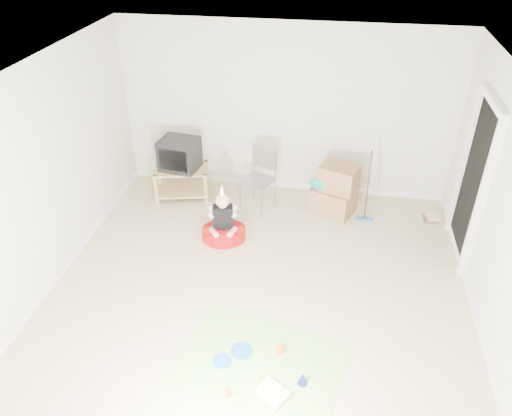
% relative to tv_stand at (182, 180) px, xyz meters
% --- Properties ---
extents(ground, '(5.00, 5.00, 0.00)m').
position_rel_tv_stand_xyz_m(ground, '(1.52, -1.93, -0.30)').
color(ground, '#C9B790').
rests_on(ground, ground).
extents(doorway_recess, '(0.02, 0.90, 2.05)m').
position_rel_tv_stand_xyz_m(doorway_recess, '(4.00, -0.73, 0.73)').
color(doorway_recess, black).
rests_on(doorway_recess, ground).
extents(tv_stand, '(0.90, 0.66, 0.50)m').
position_rel_tv_stand_xyz_m(tv_stand, '(0.00, 0.00, 0.00)').
color(tv_stand, '#A77F4B').
rests_on(tv_stand, ground).
extents(crt_tv, '(0.61, 0.53, 0.47)m').
position_rel_tv_stand_xyz_m(crt_tv, '(-0.00, 0.00, 0.44)').
color(crt_tv, black).
rests_on(crt_tv, tv_stand).
extents(folding_chair, '(0.56, 0.55, 0.95)m').
position_rel_tv_stand_xyz_m(folding_chair, '(1.20, -0.10, 0.17)').
color(folding_chair, gray).
rests_on(folding_chair, ground).
extents(cardboard_boxes, '(0.74, 0.66, 0.77)m').
position_rel_tv_stand_xyz_m(cardboard_boxes, '(2.34, -0.05, 0.07)').
color(cardboard_boxes, '#926446').
rests_on(cardboard_boxes, ground).
extents(floor_mop, '(0.25, 0.33, 0.99)m').
position_rel_tv_stand_xyz_m(floor_mop, '(2.81, -0.20, -0.03)').
color(floor_mop, blue).
rests_on(floor_mop, ground).
extents(book_pile, '(0.20, 0.25, 0.08)m').
position_rel_tv_stand_xyz_m(book_pile, '(3.76, -0.03, -0.26)').
color(book_pile, '#267451').
rests_on(book_pile, ground).
extents(seated_woman, '(0.70, 0.70, 0.86)m').
position_rel_tv_stand_xyz_m(seated_woman, '(0.88, -0.99, -0.11)').
color(seated_woman, '#B21010').
rests_on(seated_woman, ground).
extents(party_mat, '(1.90, 1.56, 0.01)m').
position_rel_tv_stand_xyz_m(party_mat, '(1.70, -3.03, -0.29)').
color(party_mat, '#EF329E').
rests_on(party_mat, ground).
extents(birthday_cake, '(0.35, 0.34, 0.14)m').
position_rel_tv_stand_xyz_m(birthday_cake, '(1.90, -3.41, -0.26)').
color(birthday_cake, white).
rests_on(birthday_cake, party_mat).
extents(blue_plate_near, '(0.33, 0.33, 0.01)m').
position_rel_tv_stand_xyz_m(blue_plate_near, '(1.50, -2.92, -0.28)').
color(blue_plate_near, blue).
rests_on(blue_plate_near, party_mat).
extents(blue_plate_far, '(0.27, 0.27, 0.01)m').
position_rel_tv_stand_xyz_m(blue_plate_far, '(1.33, -3.08, -0.28)').
color(blue_plate_far, blue).
rests_on(blue_plate_far, party_mat).
extents(orange_cup_near, '(0.11, 0.11, 0.09)m').
position_rel_tv_stand_xyz_m(orange_cup_near, '(1.90, -2.87, -0.25)').
color(orange_cup_near, '#DF5618').
rests_on(orange_cup_near, party_mat).
extents(orange_cup_far, '(0.08, 0.08, 0.07)m').
position_rel_tv_stand_xyz_m(orange_cup_far, '(1.48, -3.47, -0.26)').
color(orange_cup_far, '#DF5618').
rests_on(orange_cup_far, party_mat).
extents(blue_party_hat, '(0.12, 0.12, 0.15)m').
position_rel_tv_stand_xyz_m(blue_party_hat, '(2.16, -3.22, -0.21)').
color(blue_party_hat, '#1922B3').
rests_on(blue_party_hat, party_mat).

